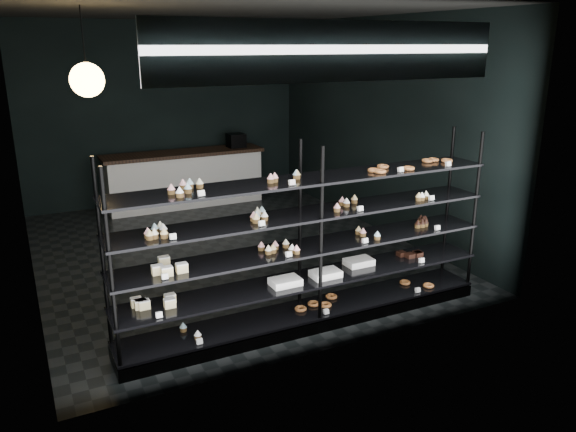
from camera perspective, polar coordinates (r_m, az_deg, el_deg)
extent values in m
cube|color=black|center=(8.05, -6.33, -3.39)|extent=(5.00, 6.00, 0.01)
cube|color=black|center=(7.55, -7.17, 19.93)|extent=(5.00, 6.00, 0.01)
cube|color=black|center=(10.48, -12.42, 10.11)|extent=(5.00, 0.01, 3.20)
cube|color=black|center=(4.97, 5.18, 2.96)|extent=(5.00, 0.01, 3.20)
cube|color=black|center=(7.20, -25.85, 5.74)|extent=(0.01, 6.00, 3.20)
cube|color=black|center=(8.79, 8.97, 9.01)|extent=(0.01, 6.00, 3.20)
cube|color=black|center=(5.98, 2.17, -10.28)|extent=(4.00, 0.50, 0.12)
cylinder|color=black|center=(4.83, -17.50, -5.94)|extent=(0.04, 0.04, 1.85)
cylinder|color=black|center=(5.24, -18.31, -4.20)|extent=(0.04, 0.04, 1.85)
cylinder|color=black|center=(5.43, 3.38, -2.54)|extent=(0.04, 0.04, 1.85)
cylinder|color=black|center=(5.80, 1.23, -1.24)|extent=(0.04, 0.04, 1.85)
cylinder|color=black|center=(6.59, 18.43, 0.15)|extent=(0.04, 0.04, 1.85)
cylinder|color=black|center=(6.90, 15.90, 1.11)|extent=(0.04, 0.04, 1.85)
cube|color=black|center=(5.94, 2.17, -9.51)|extent=(4.00, 0.50, 0.03)
cube|color=black|center=(5.79, 2.21, -6.41)|extent=(4.00, 0.50, 0.02)
cube|color=black|center=(5.66, 2.25, -3.16)|extent=(4.00, 0.50, 0.02)
cube|color=black|center=(5.55, 2.30, 0.23)|extent=(4.00, 0.50, 0.02)
cube|color=black|center=(5.46, 2.34, 3.75)|extent=(4.00, 0.50, 0.02)
cube|color=white|center=(4.83, -9.25, 2.22)|extent=(0.06, 0.04, 0.06)
cube|color=white|center=(5.15, 0.24, 3.38)|extent=(0.06, 0.04, 0.06)
cube|color=white|center=(5.78, 11.06, 4.59)|extent=(0.05, 0.04, 0.06)
cube|color=white|center=(6.20, 15.99, 5.09)|extent=(0.06, 0.04, 0.06)
cube|color=white|center=(4.87, -11.83, -2.12)|extent=(0.06, 0.04, 0.06)
cube|color=white|center=(5.14, -2.35, -0.72)|extent=(0.05, 0.04, 0.06)
cube|color=white|center=(5.60, 6.99, 0.68)|extent=(0.06, 0.04, 0.06)
cube|color=white|center=(6.13, 14.06, 1.72)|extent=(0.06, 0.04, 0.06)
cube|color=white|center=(4.98, -12.44, -6.05)|extent=(0.06, 0.04, 0.06)
cube|color=white|center=(5.34, -0.22, -3.98)|extent=(0.06, 0.04, 0.06)
cube|color=white|center=(5.77, 7.86, -2.51)|extent=(0.05, 0.04, 0.06)
cube|color=white|center=(6.32, 14.87, -1.18)|extent=(0.06, 0.04, 0.06)
cube|color=white|center=(5.11, -12.86, -9.77)|extent=(0.06, 0.04, 0.06)
cube|color=white|center=(6.35, 13.71, -4.36)|extent=(0.06, 0.04, 0.06)
cube|color=white|center=(5.36, -8.59, -12.41)|extent=(0.06, 0.04, 0.06)
cube|color=white|center=(5.82, 3.86, -9.69)|extent=(0.05, 0.04, 0.06)
cube|color=white|center=(6.46, 13.15, -7.33)|extent=(0.06, 0.04, 0.06)
cube|color=#0D0C40|center=(4.89, 5.04, 16.35)|extent=(3.20, 0.04, 0.45)
cube|color=white|center=(4.87, 5.17, 16.34)|extent=(3.30, 0.02, 0.50)
cylinder|color=black|center=(6.30, -20.16, 16.98)|extent=(0.01, 0.01, 0.55)
sphere|color=#F4B155|center=(6.31, -19.73, 12.88)|extent=(0.35, 0.35, 0.35)
cube|color=silver|center=(10.25, -10.43, 3.59)|extent=(2.73, 0.60, 0.92)
cube|color=black|center=(10.15, -10.58, 6.28)|extent=(2.84, 0.65, 0.06)
cube|color=black|center=(10.43, -5.30, 7.65)|extent=(0.30, 0.30, 0.25)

